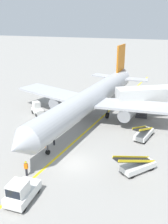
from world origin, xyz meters
TOP-DOWN VIEW (x-y plane):
  - ground_plane at (0.00, 0.00)m, footprint 300.00×300.00m
  - taxi_line_yellow at (-1.62, 5.00)m, footprint 14.56×78.77m
  - airliner at (-1.53, 12.90)m, footprint 28.15×35.20m
  - jet_bridge at (8.91, 17.44)m, footprint 12.70×7.86m
  - pushback_tug at (-2.60, -7.05)m, footprint 2.02×3.66m
  - baggage_tug_near_wing at (-10.53, 12.40)m, footprint 2.66×2.57m
  - belt_loader_forward_hold at (6.91, 8.40)m, footprint 2.64×5.15m
  - belt_loader_aft_hold at (6.80, 0.42)m, footprint 4.33×4.50m
  - ground_crew_marshaller at (-3.84, 3.38)m, footprint 0.36×0.24m
  - ground_crew_wing_walker at (-4.04, -3.47)m, footprint 0.36×0.24m
  - safety_cone_nose_right at (-4.81, 2.61)m, footprint 0.36×0.36m

SIDE VIEW (x-z plane):
  - ground_plane at x=0.00m, z-range 0.00..0.00m
  - taxi_line_yellow at x=-1.62m, z-range 0.00..0.01m
  - safety_cone_nose_right at x=-4.81m, z-range 0.00..0.44m
  - belt_loader_forward_hold at x=6.91m, z-range -0.52..2.07m
  - belt_loader_aft_hold at x=6.80m, z-range -0.52..2.07m
  - ground_crew_marshaller at x=-3.84m, z-range 0.06..1.76m
  - ground_crew_wing_walker at x=-4.04m, z-range 0.06..1.76m
  - baggage_tug_near_wing at x=-10.53m, z-range -0.12..1.98m
  - pushback_tug at x=-2.60m, z-range -0.11..2.09m
  - airliner at x=-1.53m, z-range -1.63..8.47m
  - jet_bridge at x=8.91m, z-range 1.12..5.97m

